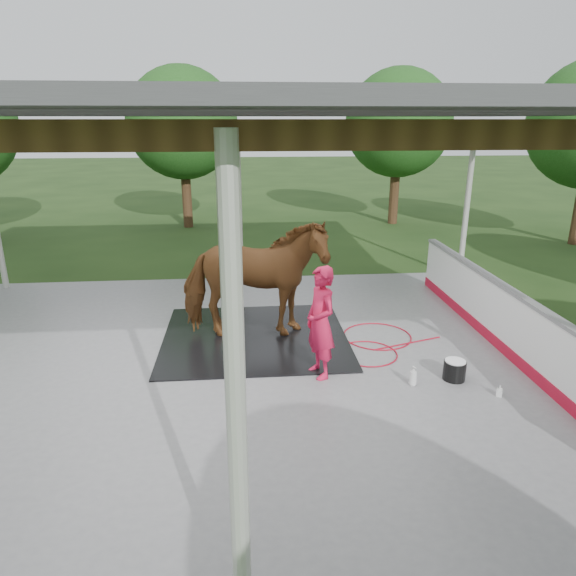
{
  "coord_description": "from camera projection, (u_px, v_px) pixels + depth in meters",
  "views": [
    {
      "loc": [
        0.08,
        -7.72,
        3.95
      ],
      "look_at": [
        0.81,
        0.49,
        1.22
      ],
      "focal_mm": 32.0,
      "sensor_mm": 36.0,
      "label": 1
    }
  ],
  "objects": [
    {
      "name": "ground",
      "position": [
        242.0,
        368.0,
        8.53
      ],
      "size": [
        100.0,
        100.0,
        0.0
      ],
      "primitive_type": "plane",
      "color": "#1E3814"
    },
    {
      "name": "concrete_slab",
      "position": [
        242.0,
        367.0,
        8.52
      ],
      "size": [
        12.0,
        10.0,
        0.05
      ],
      "primitive_type": "cube",
      "color": "slate",
      "rests_on": "ground"
    },
    {
      "name": "pavilion_structure",
      "position": [
        234.0,
        117.0,
        7.28
      ],
      "size": [
        12.6,
        10.6,
        4.05
      ],
      "color": "beige",
      "rests_on": "ground"
    },
    {
      "name": "dasher_board",
      "position": [
        512.0,
        326.0,
        8.73
      ],
      "size": [
        0.16,
        8.0,
        1.15
      ],
      "color": "#AF0E28",
      "rests_on": "concrete_slab"
    },
    {
      "name": "tree_belt",
      "position": [
        254.0,
        129.0,
        8.22
      ],
      "size": [
        28.0,
        28.0,
        5.8
      ],
      "color": "#382314",
      "rests_on": "ground"
    },
    {
      "name": "rubber_mat",
      "position": [
        255.0,
        337.0,
        9.61
      ],
      "size": [
        3.39,
        3.18,
        0.03
      ],
      "primitive_type": "cube",
      "color": "black",
      "rests_on": "concrete_slab"
    },
    {
      "name": "horse",
      "position": [
        254.0,
        280.0,
        9.26
      ],
      "size": [
        2.66,
        1.28,
        2.22
      ],
      "primitive_type": "imported",
      "rotation": [
        0.0,
        0.0,
        1.54
      ],
      "color": "brown",
      "rests_on": "rubber_mat"
    },
    {
      "name": "handler",
      "position": [
        321.0,
        322.0,
        7.93
      ],
      "size": [
        0.62,
        0.76,
        1.8
      ],
      "primitive_type": "imported",
      "rotation": [
        0.0,
        0.0,
        -1.24
      ],
      "color": "#CE1640",
      "rests_on": "concrete_slab"
    },
    {
      "name": "wash_bucket",
      "position": [
        454.0,
        370.0,
        8.02
      ],
      "size": [
        0.35,
        0.35,
        0.32
      ],
      "color": "black",
      "rests_on": "concrete_slab"
    },
    {
      "name": "soap_bottle_a",
      "position": [
        413.0,
        376.0,
        7.84
      ],
      "size": [
        0.15,
        0.15,
        0.32
      ],
      "primitive_type": "imported",
      "rotation": [
        0.0,
        0.0,
        0.31
      ],
      "color": "silver",
      "rests_on": "concrete_slab"
    },
    {
      "name": "soap_bottle_b",
      "position": [
        499.0,
        391.0,
        7.55
      ],
      "size": [
        0.11,
        0.11,
        0.17
      ],
      "primitive_type": "imported",
      "rotation": [
        0.0,
        0.0,
        -0.47
      ],
      "color": "#338CD8",
      "rests_on": "concrete_slab"
    },
    {
      "name": "hose_coil",
      "position": [
        374.0,
        343.0,
        9.36
      ],
      "size": [
        2.04,
        1.89,
        0.02
      ],
      "color": "#A00B1F",
      "rests_on": "concrete_slab"
    }
  ]
}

